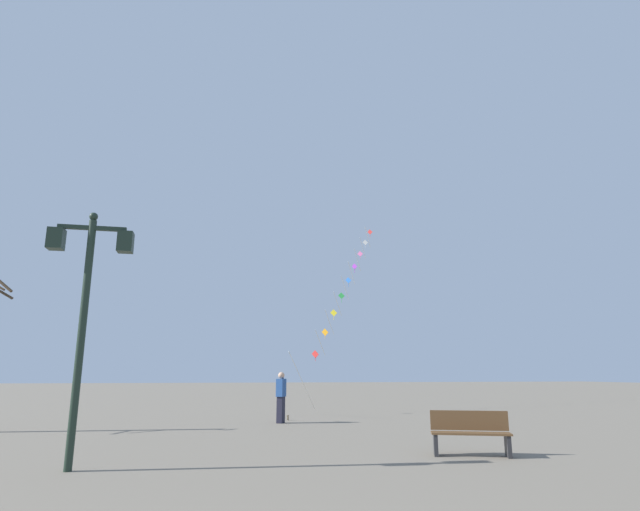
# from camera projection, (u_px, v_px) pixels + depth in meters

# --- Properties ---
(ground_plane) EXTENTS (160.00, 160.00, 0.00)m
(ground_plane) POSITION_uv_depth(u_px,v_px,m) (204.00, 416.00, 20.63)
(ground_plane) COLOR #756B5B
(twin_lantern_lamp_post) EXTENTS (1.53, 0.28, 4.70)m
(twin_lantern_lamp_post) POSITION_uv_depth(u_px,v_px,m) (87.00, 286.00, 9.66)
(twin_lantern_lamp_post) COLOR #1E2D23
(twin_lantern_lamp_post) RESTS_ON ground_plane
(kite_train) EXTENTS (7.14, 11.90, 10.88)m
(kite_train) POSITION_uv_depth(u_px,v_px,m) (343.00, 293.00, 26.71)
(kite_train) COLOR brown
(kite_train) RESTS_ON ground_plane
(kite_flyer) EXTENTS (0.44, 0.61, 1.71)m
(kite_flyer) POSITION_uv_depth(u_px,v_px,m) (281.00, 396.00, 17.88)
(kite_flyer) COLOR #1E1E2D
(kite_flyer) RESTS_ON ground_plane
(park_bench) EXTENTS (1.65, 0.99, 0.89)m
(park_bench) POSITION_uv_depth(u_px,v_px,m) (470.00, 433.00, 10.71)
(park_bench) COLOR brown
(park_bench) RESTS_ON ground_plane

